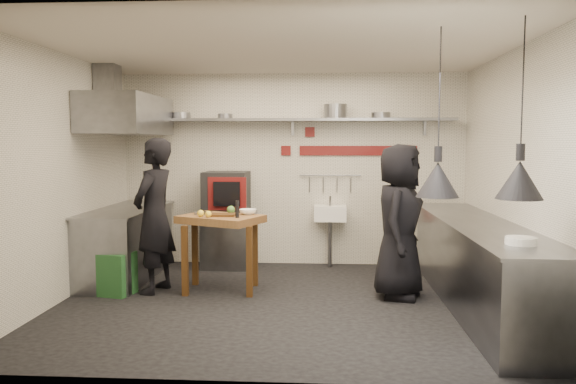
# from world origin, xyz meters

# --- Properties ---
(floor) EXTENTS (5.00, 5.00, 0.00)m
(floor) POSITION_xyz_m (0.00, 0.00, 0.00)
(floor) COLOR black
(floor) RESTS_ON ground
(ceiling) EXTENTS (5.00, 5.00, 0.00)m
(ceiling) POSITION_xyz_m (0.00, 0.00, 2.80)
(ceiling) COLOR beige
(ceiling) RESTS_ON floor
(wall_back) EXTENTS (5.00, 0.04, 2.80)m
(wall_back) POSITION_xyz_m (0.00, 2.10, 1.40)
(wall_back) COLOR beige
(wall_back) RESTS_ON floor
(wall_front) EXTENTS (5.00, 0.04, 2.80)m
(wall_front) POSITION_xyz_m (0.00, -2.10, 1.40)
(wall_front) COLOR beige
(wall_front) RESTS_ON floor
(wall_left) EXTENTS (0.04, 4.20, 2.80)m
(wall_left) POSITION_xyz_m (-2.50, 0.00, 1.40)
(wall_left) COLOR beige
(wall_left) RESTS_ON floor
(wall_right) EXTENTS (0.04, 4.20, 2.80)m
(wall_right) POSITION_xyz_m (2.50, 0.00, 1.40)
(wall_right) COLOR beige
(wall_right) RESTS_ON floor
(red_band_horiz) EXTENTS (1.70, 0.02, 0.14)m
(red_band_horiz) POSITION_xyz_m (0.95, 2.08, 1.68)
(red_band_horiz) COLOR #611213
(red_band_horiz) RESTS_ON wall_back
(red_band_vert) EXTENTS (0.14, 0.02, 1.10)m
(red_band_vert) POSITION_xyz_m (1.55, 2.08, 1.20)
(red_band_vert) COLOR #611213
(red_band_vert) RESTS_ON wall_back
(red_tile_a) EXTENTS (0.14, 0.02, 0.14)m
(red_tile_a) POSITION_xyz_m (0.25, 2.08, 1.95)
(red_tile_a) COLOR #611213
(red_tile_a) RESTS_ON wall_back
(red_tile_b) EXTENTS (0.14, 0.02, 0.14)m
(red_tile_b) POSITION_xyz_m (-0.10, 2.08, 1.68)
(red_tile_b) COLOR #611213
(red_tile_b) RESTS_ON wall_back
(back_shelf) EXTENTS (4.60, 0.34, 0.04)m
(back_shelf) POSITION_xyz_m (0.00, 1.92, 2.12)
(back_shelf) COLOR slate
(back_shelf) RESTS_ON wall_back
(shelf_bracket_left) EXTENTS (0.04, 0.06, 0.24)m
(shelf_bracket_left) POSITION_xyz_m (-1.90, 2.07, 2.02)
(shelf_bracket_left) COLOR slate
(shelf_bracket_left) RESTS_ON wall_back
(shelf_bracket_mid) EXTENTS (0.04, 0.06, 0.24)m
(shelf_bracket_mid) POSITION_xyz_m (0.00, 2.07, 2.02)
(shelf_bracket_mid) COLOR slate
(shelf_bracket_mid) RESTS_ON wall_back
(shelf_bracket_right) EXTENTS (0.04, 0.06, 0.24)m
(shelf_bracket_right) POSITION_xyz_m (1.90, 2.07, 2.02)
(shelf_bracket_right) COLOR slate
(shelf_bracket_right) RESTS_ON wall_back
(pan_far_left) EXTENTS (0.32, 0.32, 0.09)m
(pan_far_left) POSITION_xyz_m (-1.61, 1.92, 2.19)
(pan_far_left) COLOR slate
(pan_far_left) RESTS_ON back_shelf
(pan_mid_left) EXTENTS (0.28, 0.28, 0.07)m
(pan_mid_left) POSITION_xyz_m (-0.97, 1.92, 2.18)
(pan_mid_left) COLOR slate
(pan_mid_left) RESTS_ON back_shelf
(stock_pot) EXTENTS (0.34, 0.34, 0.20)m
(stock_pot) POSITION_xyz_m (0.62, 1.92, 2.24)
(stock_pot) COLOR slate
(stock_pot) RESTS_ON back_shelf
(pan_right) EXTENTS (0.30, 0.30, 0.08)m
(pan_right) POSITION_xyz_m (1.26, 1.92, 2.18)
(pan_right) COLOR slate
(pan_right) RESTS_ON back_shelf
(oven_stand) EXTENTS (0.74, 0.68, 0.80)m
(oven_stand) POSITION_xyz_m (-0.90, 1.81, 0.40)
(oven_stand) COLOR slate
(oven_stand) RESTS_ON floor
(combi_oven) EXTENTS (0.63, 0.59, 0.58)m
(combi_oven) POSITION_xyz_m (-0.94, 1.80, 1.09)
(combi_oven) COLOR black
(combi_oven) RESTS_ON oven_stand
(oven_door) EXTENTS (0.54, 0.04, 0.46)m
(oven_door) POSITION_xyz_m (-0.88, 1.52, 1.09)
(oven_door) COLOR #611213
(oven_door) RESTS_ON combi_oven
(oven_glass) EXTENTS (0.37, 0.02, 0.34)m
(oven_glass) POSITION_xyz_m (-0.88, 1.46, 1.09)
(oven_glass) COLOR black
(oven_glass) RESTS_ON oven_door
(hand_sink) EXTENTS (0.46, 0.34, 0.22)m
(hand_sink) POSITION_xyz_m (0.55, 1.92, 0.78)
(hand_sink) COLOR white
(hand_sink) RESTS_ON wall_back
(sink_tap) EXTENTS (0.03, 0.03, 0.14)m
(sink_tap) POSITION_xyz_m (0.55, 1.92, 0.96)
(sink_tap) COLOR slate
(sink_tap) RESTS_ON hand_sink
(sink_drain) EXTENTS (0.06, 0.06, 0.66)m
(sink_drain) POSITION_xyz_m (0.55, 1.88, 0.34)
(sink_drain) COLOR slate
(sink_drain) RESTS_ON floor
(utensil_rail) EXTENTS (0.90, 0.02, 0.02)m
(utensil_rail) POSITION_xyz_m (0.55, 2.06, 1.32)
(utensil_rail) COLOR slate
(utensil_rail) RESTS_ON wall_back
(counter_right) EXTENTS (0.70, 3.80, 0.90)m
(counter_right) POSITION_xyz_m (2.15, 0.00, 0.45)
(counter_right) COLOR slate
(counter_right) RESTS_ON floor
(counter_right_top) EXTENTS (0.76, 3.90, 0.03)m
(counter_right_top) POSITION_xyz_m (2.15, 0.00, 0.92)
(counter_right_top) COLOR slate
(counter_right_top) RESTS_ON counter_right
(plate_stack) EXTENTS (0.27, 0.27, 0.07)m
(plate_stack) POSITION_xyz_m (2.12, -1.35, 0.96)
(plate_stack) COLOR white
(plate_stack) RESTS_ON counter_right_top
(small_bowl_right) EXTENTS (0.20, 0.20, 0.05)m
(small_bowl_right) POSITION_xyz_m (2.10, -1.28, 0.96)
(small_bowl_right) COLOR white
(small_bowl_right) RESTS_ON counter_right_top
(counter_left) EXTENTS (0.70, 1.90, 0.90)m
(counter_left) POSITION_xyz_m (-2.15, 1.05, 0.45)
(counter_left) COLOR slate
(counter_left) RESTS_ON floor
(counter_left_top) EXTENTS (0.76, 2.00, 0.03)m
(counter_left_top) POSITION_xyz_m (-2.15, 1.05, 0.92)
(counter_left_top) COLOR slate
(counter_left_top) RESTS_ON counter_left
(extractor_hood) EXTENTS (0.78, 1.60, 0.50)m
(extractor_hood) POSITION_xyz_m (-2.10, 1.05, 2.15)
(extractor_hood) COLOR slate
(extractor_hood) RESTS_ON ceiling
(hood_duct) EXTENTS (0.28, 0.28, 0.50)m
(hood_duct) POSITION_xyz_m (-2.35, 1.05, 2.55)
(hood_duct) COLOR slate
(hood_duct) RESTS_ON ceiling
(green_bin) EXTENTS (0.41, 0.41, 0.50)m
(green_bin) POSITION_xyz_m (-1.97, 0.23, 0.25)
(green_bin) COLOR #225527
(green_bin) RESTS_ON floor
(prep_table) EXTENTS (1.10, 0.96, 0.92)m
(prep_table) POSITION_xyz_m (-0.78, 0.49, 0.46)
(prep_table) COLOR olive
(prep_table) RESTS_ON floor
(cutting_board) EXTENTS (0.33, 0.23, 0.02)m
(cutting_board) POSITION_xyz_m (-0.76, 0.44, 0.93)
(cutting_board) COLOR #462910
(cutting_board) RESTS_ON prep_table
(pepper_mill) EXTENTS (0.05, 0.05, 0.20)m
(pepper_mill) POSITION_xyz_m (-0.55, 0.29, 1.02)
(pepper_mill) COLOR black
(pepper_mill) RESTS_ON prep_table
(lemon_a) EXTENTS (0.10, 0.10, 0.08)m
(lemon_a) POSITION_xyz_m (-0.99, 0.35, 0.96)
(lemon_a) COLOR yellow
(lemon_a) RESTS_ON prep_table
(lemon_b) EXTENTS (0.08, 0.08, 0.08)m
(lemon_b) POSITION_xyz_m (-0.89, 0.31, 0.96)
(lemon_b) COLOR yellow
(lemon_b) RESTS_ON prep_table
(veg_ball) EXTENTS (0.13, 0.13, 0.10)m
(veg_ball) POSITION_xyz_m (-0.68, 0.65, 0.97)
(veg_ball) COLOR #4E8336
(veg_ball) RESTS_ON prep_table
(steel_tray) EXTENTS (0.20, 0.14, 0.03)m
(steel_tray) POSITION_xyz_m (-1.01, 0.58, 0.94)
(steel_tray) COLOR slate
(steel_tray) RESTS_ON prep_table
(bowl) EXTENTS (0.22, 0.22, 0.07)m
(bowl) POSITION_xyz_m (-0.47, 0.60, 0.95)
(bowl) COLOR white
(bowl) RESTS_ON prep_table
(heat_lamp_near) EXTENTS (0.41, 0.41, 1.50)m
(heat_lamp_near) POSITION_xyz_m (1.47, -1.08, 2.05)
(heat_lamp_near) COLOR black
(heat_lamp_near) RESTS_ON ceiling
(heat_lamp_far) EXTENTS (0.40, 0.40, 1.47)m
(heat_lamp_far) POSITION_xyz_m (2.05, -1.47, 2.06)
(heat_lamp_far) COLOR black
(heat_lamp_far) RESTS_ON ceiling
(chef_left) EXTENTS (0.59, 0.76, 1.85)m
(chef_left) POSITION_xyz_m (-1.56, 0.39, 0.92)
(chef_left) COLOR black
(chef_left) RESTS_ON floor
(chef_right) EXTENTS (0.80, 1.00, 1.78)m
(chef_right) POSITION_xyz_m (1.32, 0.33, 0.89)
(chef_right) COLOR black
(chef_right) RESTS_ON floor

